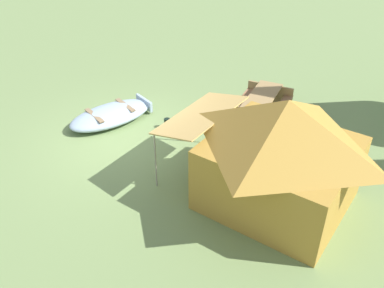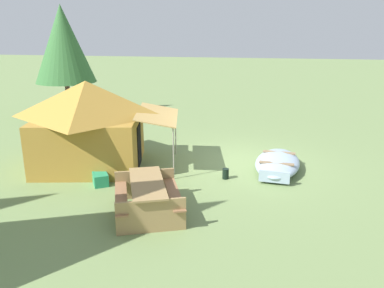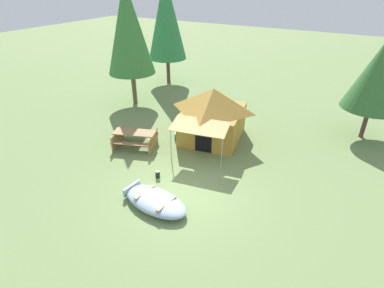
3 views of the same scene
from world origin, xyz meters
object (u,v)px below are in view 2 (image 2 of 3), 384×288
(cooler_box, at_px, (100,179))
(fuel_can, at_px, (226,174))
(canvas_cabin_tent, at_px, (89,123))
(picnic_table, at_px, (148,194))
(beached_rowboat, at_px, (277,163))
(pine_tree_back_left, at_px, (63,44))

(cooler_box, bearing_deg, fuel_can, -73.86)
(canvas_cabin_tent, distance_m, picnic_table, 3.80)
(canvas_cabin_tent, relative_size, picnic_table, 1.99)
(beached_rowboat, bearing_deg, cooler_box, 111.69)
(fuel_can, xyz_separation_m, pine_tree_back_left, (6.74, 7.84, 3.07))
(cooler_box, bearing_deg, beached_rowboat, -68.31)
(picnic_table, bearing_deg, cooler_box, 50.17)
(beached_rowboat, height_order, picnic_table, picnic_table)
(fuel_can, distance_m, pine_tree_back_left, 10.79)
(picnic_table, relative_size, fuel_can, 7.99)
(canvas_cabin_tent, height_order, pine_tree_back_left, pine_tree_back_left)
(fuel_can, bearing_deg, cooler_box, 106.14)
(beached_rowboat, bearing_deg, pine_tree_back_left, 57.85)
(beached_rowboat, relative_size, pine_tree_back_left, 0.54)
(picnic_table, bearing_deg, pine_tree_back_left, 34.79)
(cooler_box, xyz_separation_m, fuel_can, (0.93, -3.23, -0.01))
(fuel_can, bearing_deg, picnic_table, 146.87)
(picnic_table, height_order, cooler_box, picnic_table)
(beached_rowboat, xyz_separation_m, picnic_table, (-3.26, 2.95, 0.26))
(beached_rowboat, distance_m, canvas_cabin_tent, 5.59)
(pine_tree_back_left, bearing_deg, beached_rowboat, -122.15)
(beached_rowboat, relative_size, fuel_can, 9.27)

